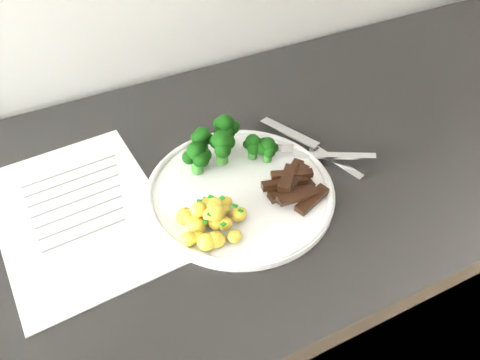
{
  "coord_description": "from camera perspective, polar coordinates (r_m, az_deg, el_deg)",
  "views": [
    {
      "loc": [
        -0.15,
        1.17,
        1.44
      ],
      "look_at": [
        0.08,
        1.62,
        0.95
      ],
      "focal_mm": 35.83,
      "sensor_mm": 36.0,
      "label": 1
    }
  ],
  "objects": [
    {
      "name": "recipe_paper",
      "position": [
        0.74,
        -18.51,
        -3.78
      ],
      "size": [
        0.25,
        0.33,
        0.0
      ],
      "color": "white",
      "rests_on": "counter"
    },
    {
      "name": "broccoli",
      "position": [
        0.74,
        -1.9,
        4.38
      ],
      "size": [
        0.15,
        0.1,
        0.07
      ],
      "color": "#295E20",
      "rests_on": "plate"
    },
    {
      "name": "counter",
      "position": [
        1.12,
        -2.72,
        -17.43
      ],
      "size": [
        2.45,
        0.61,
        0.92
      ],
      "color": "black",
      "rests_on": "ground"
    },
    {
      "name": "plate",
      "position": [
        0.72,
        -0.0,
        -1.25
      ],
      "size": [
        0.28,
        0.28,
        0.02
      ],
      "color": "white",
      "rests_on": "counter"
    },
    {
      "name": "fork",
      "position": [
        0.78,
        9.22,
        3.16
      ],
      "size": [
        0.16,
        0.12,
        0.02
      ],
      "color": "silver",
      "rests_on": "plate"
    },
    {
      "name": "beef_strips",
      "position": [
        0.71,
        6.31,
        -0.69
      ],
      "size": [
        0.09,
        0.1,
        0.03
      ],
      "color": "black",
      "rests_on": "plate"
    },
    {
      "name": "knife",
      "position": [
        0.79,
        9.78,
        3.03
      ],
      "size": [
        0.08,
        0.2,
        0.02
      ],
      "color": "silver",
      "rests_on": "plate"
    },
    {
      "name": "potatoes",
      "position": [
        0.66,
        -3.66,
        -4.87
      ],
      "size": [
        0.1,
        0.09,
        0.04
      ],
      "color": "yellow",
      "rests_on": "plate"
    }
  ]
}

